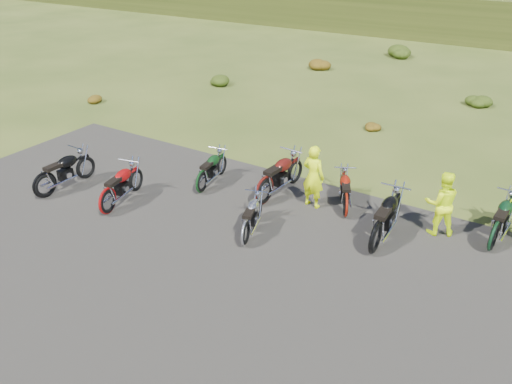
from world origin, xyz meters
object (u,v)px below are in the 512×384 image
Objects in this scene: motorcycle_0 at (47,198)px; motorcycle_7 at (490,251)px; motorcycle_3 at (245,245)px; person_middle at (313,177)px.

motorcycle_7 is at bearing -69.72° from motorcycle_0.
motorcycle_0 is 1.02× the size of motorcycle_7.
motorcycle_7 is at bearing -77.62° from motorcycle_3.
motorcycle_7 reaches higher than motorcycle_3.
motorcycle_3 is at bearing 124.11° from motorcycle_7.
motorcycle_0 reaches higher than motorcycle_3.
motorcycle_0 is at bearing 34.80° from person_middle.
motorcycle_7 is at bearing -169.57° from person_middle.
motorcycle_7 is (11.31, 3.89, 0.00)m from motorcycle_0.
person_middle is (-4.62, -0.31, 0.89)m from motorcycle_7.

